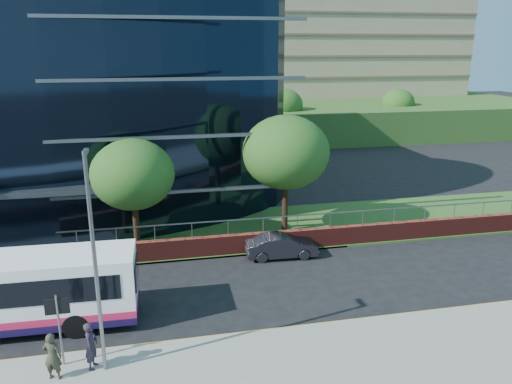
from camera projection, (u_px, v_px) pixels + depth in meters
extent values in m
cube|color=#2D511E|center=(394.00, 218.00, 33.98)|extent=(36.00, 8.00, 0.12)
cube|color=maroon|center=(362.00, 235.00, 29.55)|extent=(34.00, 0.40, 1.20)
cube|color=slate|center=(363.00, 211.00, 29.14)|extent=(34.00, 0.06, 0.06)
cube|color=#2D511E|center=(306.00, 109.00, 77.29)|extent=(60.00, 42.00, 4.00)
cube|color=tan|center=(305.00, 7.00, 74.97)|extent=(50.00, 12.00, 26.00)
cylinder|color=slate|center=(60.00, 330.00, 17.82)|extent=(0.08, 0.08, 2.80)
cube|color=black|center=(57.00, 306.00, 17.57)|extent=(0.85, 0.06, 0.60)
cylinder|color=black|center=(136.00, 226.00, 28.28)|extent=(0.36, 0.36, 3.08)
ellipsoid|color=#144619|center=(133.00, 174.00, 27.43)|extent=(4.62, 4.62, 3.93)
cylinder|color=black|center=(285.00, 207.00, 30.96)|extent=(0.36, 0.36, 3.52)
ellipsoid|color=#144619|center=(286.00, 152.00, 30.00)|extent=(5.28, 5.28, 4.49)
cylinder|color=black|center=(283.00, 130.00, 60.79)|extent=(0.36, 0.36, 3.08)
ellipsoid|color=#144619|center=(284.00, 105.00, 59.95)|extent=(4.62, 4.62, 3.93)
cylinder|color=black|center=(396.00, 124.00, 65.91)|extent=(0.36, 0.36, 2.86)
ellipsoid|color=#144619|center=(398.00, 103.00, 65.13)|extent=(4.29, 4.29, 3.65)
cylinder|color=slate|center=(95.00, 267.00, 16.83)|extent=(0.14, 0.14, 8.00)
cube|color=slate|center=(85.00, 152.00, 16.07)|extent=(0.15, 0.70, 0.12)
cube|color=black|center=(7.00, 282.00, 20.23)|extent=(9.25, 2.88, 1.04)
cylinder|color=black|center=(76.00, 326.00, 20.05)|extent=(1.05, 0.34, 1.04)
imported|color=black|center=(282.00, 246.00, 27.70)|extent=(4.08, 1.60, 1.32)
imported|color=#291F2F|center=(91.00, 346.00, 17.80)|extent=(0.55, 0.73, 1.79)
imported|color=#373527|center=(52.00, 356.00, 17.21)|extent=(0.73, 0.57, 1.77)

